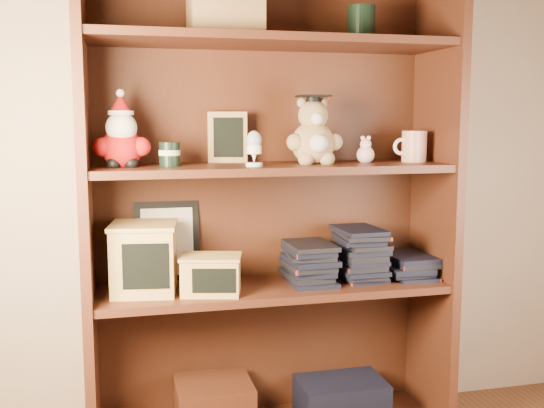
{
  "coord_description": "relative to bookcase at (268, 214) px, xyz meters",
  "views": [
    {
      "loc": [
        -0.42,
        -0.7,
        1.1
      ],
      "look_at": [
        0.07,
        1.3,
        0.82
      ],
      "focal_mm": 42.0,
      "sensor_mm": 36.0,
      "label": 1
    }
  ],
  "objects": [
    {
      "name": "bookcase",
      "position": [
        0.0,
        0.0,
        0.0
      ],
      "size": [
        1.2,
        0.35,
        1.6
      ],
      "color": "#4A2315",
      "rests_on": "ground"
    },
    {
      "name": "shelf_lower",
      "position": [
        0.0,
        -0.05,
        -0.24
      ],
      "size": [
        1.14,
        0.33,
        0.02
      ],
      "color": "#4A2315",
      "rests_on": "ground"
    },
    {
      "name": "shelf_upper",
      "position": [
        0.0,
        -0.05,
        0.16
      ],
      "size": [
        1.14,
        0.33,
        0.02
      ],
      "color": "#4A2315",
      "rests_on": "ground"
    },
    {
      "name": "santa_plush",
      "position": [
        -0.47,
        -0.06,
        0.26
      ],
      "size": [
        0.17,
        0.12,
        0.24
      ],
      "color": "#A50F0F",
      "rests_on": "shelf_upper"
    },
    {
      "name": "teachers_tin",
      "position": [
        -0.33,
        -0.05,
        0.21
      ],
      "size": [
        0.07,
        0.07,
        0.07
      ],
      "color": "black",
      "rests_on": "shelf_upper"
    },
    {
      "name": "chalkboard_plaque",
      "position": [
        -0.12,
        0.06,
        0.25
      ],
      "size": [
        0.13,
        0.09,
        0.17
      ],
      "color": "#9E7547",
      "rests_on": "shelf_upper"
    },
    {
      "name": "egg_cup",
      "position": [
        -0.07,
        -0.13,
        0.23
      ],
      "size": [
        0.05,
        0.05,
        0.11
      ],
      "color": "white",
      "rests_on": "shelf_upper"
    },
    {
      "name": "grad_teddy_bear",
      "position": [
        0.14,
        -0.06,
        0.26
      ],
      "size": [
        0.19,
        0.16,
        0.23
      ],
      "color": "tan",
      "rests_on": "shelf_upper"
    },
    {
      "name": "pink_figurine",
      "position": [
        0.33,
        -0.05,
        0.21
      ],
      "size": [
        0.06,
        0.06,
        0.09
      ],
      "color": "beige",
      "rests_on": "shelf_upper"
    },
    {
      "name": "teacher_mug",
      "position": [
        0.5,
        -0.05,
        0.22
      ],
      "size": [
        0.12,
        0.08,
        0.11
      ],
      "color": "silver",
      "rests_on": "shelf_upper"
    },
    {
      "name": "certificate_frame",
      "position": [
        -0.33,
        0.09,
        -0.09
      ],
      "size": [
        0.22,
        0.06,
        0.27
      ],
      "color": "black",
      "rests_on": "shelf_lower"
    },
    {
      "name": "treats_box",
      "position": [
        -0.41,
        -0.05,
        -0.12
      ],
      "size": [
        0.23,
        0.23,
        0.22
      ],
      "color": "tan",
      "rests_on": "shelf_lower"
    },
    {
      "name": "pencils_box",
      "position": [
        -0.21,
        -0.12,
        -0.17
      ],
      "size": [
        0.21,
        0.17,
        0.12
      ],
      "color": "tan",
      "rests_on": "shelf_lower"
    },
    {
      "name": "book_stack_left",
      "position": [
        0.12,
        -0.05,
        -0.16
      ],
      "size": [
        0.14,
        0.2,
        0.13
      ],
      "color": "black",
      "rests_on": "shelf_lower"
    },
    {
      "name": "book_stack_mid",
      "position": [
        0.32,
        -0.05,
        -0.14
      ],
      "size": [
        0.14,
        0.2,
        0.18
      ],
      "color": "black",
      "rests_on": "shelf_lower"
    },
    {
      "name": "book_stack_right",
      "position": [
        0.49,
        -0.05,
        -0.19
      ],
      "size": [
        0.14,
        0.2,
        0.08
      ],
      "color": "black",
      "rests_on": "shelf_lower"
    }
  ]
}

